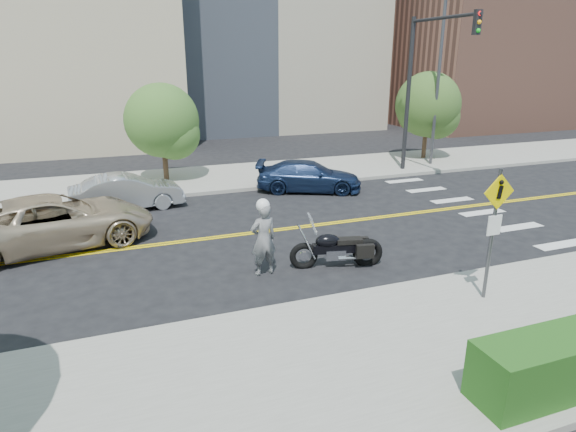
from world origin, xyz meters
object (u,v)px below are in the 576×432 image
(pedestrian_sign, at_px, (494,222))
(motorcyclist, at_px, (263,237))
(suv, at_px, (55,221))
(parked_car_blue, at_px, (309,176))
(parked_car_silver, at_px, (127,192))
(motorcycle, at_px, (337,240))

(pedestrian_sign, bearing_deg, motorcyclist, 142.72)
(suv, xyz_separation_m, parked_car_blue, (9.46, 3.26, -0.14))
(parked_car_silver, height_order, parked_car_blue, parked_car_silver)
(motorcyclist, height_order, parked_car_silver, motorcyclist)
(motorcycle, bearing_deg, pedestrian_sign, -40.48)
(suv, relative_size, parked_car_silver, 1.39)
(pedestrian_sign, height_order, motorcycle, pedestrian_sign)
(motorcyclist, bearing_deg, pedestrian_sign, 135.13)
(motorcycle, height_order, suv, suv)
(motorcyclist, relative_size, motorcycle, 0.84)
(pedestrian_sign, height_order, suv, pedestrian_sign)
(motorcyclist, height_order, parked_car_blue, motorcyclist)
(pedestrian_sign, xyz_separation_m, suv, (-9.45, 7.25, -1.19))
(motorcycle, xyz_separation_m, parked_car_silver, (-5.04, 7.34, -0.08))
(motorcycle, distance_m, suv, 8.33)
(motorcycle, xyz_separation_m, parked_car_blue, (2.27, 7.48, -0.11))
(motorcyclist, distance_m, suv, 6.57)
(suv, bearing_deg, motorcycle, -132.49)
(pedestrian_sign, height_order, parked_car_blue, pedestrian_sign)
(suv, relative_size, parked_car_blue, 1.27)
(pedestrian_sign, relative_size, motorcycle, 1.23)
(parked_car_blue, bearing_deg, motorcyclist, 173.01)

